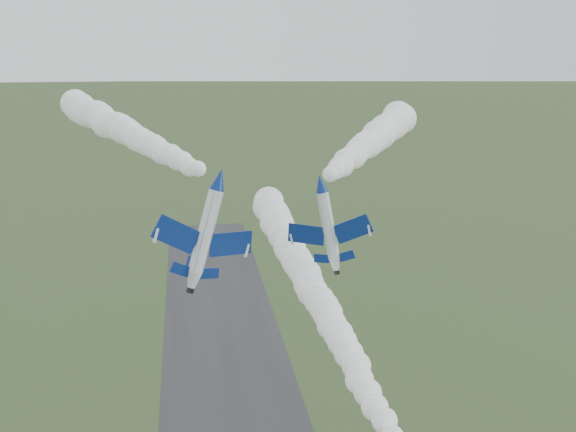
% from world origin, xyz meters
% --- Properties ---
extents(smoke_trail_jet_lead, '(9.94, 61.28, 4.79)m').
position_xyz_m(smoke_trail_jet_lead, '(7.49, 22.03, 32.00)').
color(smoke_trail_jet_lead, white).
extents(jet_pair_left, '(10.88, 13.14, 4.34)m').
position_xyz_m(jet_pair_left, '(-2.68, 17.97, 45.16)').
color(jet_pair_left, white).
extents(smoke_trail_jet_pair_left, '(28.28, 63.68, 5.47)m').
position_xyz_m(smoke_trail_jet_pair_left, '(-15.34, 51.94, 46.11)').
color(smoke_trail_jet_pair_left, white).
extents(jet_pair_right, '(9.16, 10.66, 3.16)m').
position_xyz_m(jet_pair_right, '(8.03, 18.54, 44.21)').
color(jet_pair_right, white).
extents(smoke_trail_jet_pair_right, '(29.59, 55.14, 5.77)m').
position_xyz_m(smoke_trail_jet_pair_right, '(22.21, 46.29, 44.71)').
color(smoke_trail_jet_pair_right, white).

